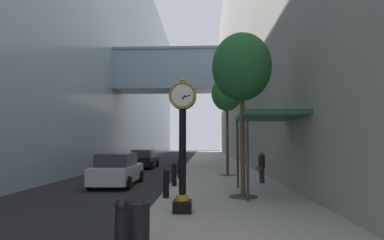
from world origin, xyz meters
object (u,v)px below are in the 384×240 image
at_px(trash_bin, 136,222).
at_px(car_silver_near, 118,170).
at_px(pedestrian_walking, 262,166).
at_px(street_tree_mid_near, 227,94).
at_px(street_tree_near, 242,68).
at_px(bollard_fourth, 174,174).
at_px(street_clock, 183,138).
at_px(bollard_fifth, 180,168).
at_px(car_black_mid, 144,159).
at_px(bollard_nearest, 121,229).
at_px(bollard_third, 166,182).

height_order(trash_bin, car_silver_near, car_silver_near).
bearing_deg(pedestrian_walking, street_tree_mid_near, 112.01).
distance_m(street_tree_near, street_tree_mid_near, 7.71).
bearing_deg(trash_bin, bollard_fourth, 90.81).
relative_size(street_clock, street_tree_mid_near, 0.63).
bearing_deg(street_tree_mid_near, bollard_fourth, -120.92).
height_order(bollard_fourth, bollard_fifth, same).
xyz_separation_m(trash_bin, car_black_mid, (-3.94, 20.13, 0.11)).
relative_size(bollard_fifth, car_silver_near, 0.26).
xyz_separation_m(bollard_nearest, bollard_third, (0.00, 6.16, 0.00)).
xyz_separation_m(bollard_fifth, car_silver_near, (-3.08, -2.06, 0.09)).
distance_m(bollard_nearest, bollard_third, 6.16).
bearing_deg(bollard_fifth, street_clock, -84.67).
bearing_deg(pedestrian_walking, trash_bin, -113.67).
height_order(bollard_nearest, street_tree_mid_near, street_tree_mid_near).
xyz_separation_m(bollard_fourth, car_silver_near, (-3.08, 1.02, 0.09)).
bearing_deg(bollard_third, trash_bin, -88.74).
distance_m(street_clock, bollard_nearest, 4.25).
relative_size(bollard_third, street_tree_mid_near, 0.17).
bearing_deg(bollard_fourth, bollard_third, -90.00).
relative_size(street_clock, bollard_fifth, 3.70).
relative_size(bollard_fifth, trash_bin, 1.06).
bearing_deg(street_clock, bollard_nearest, -101.70).
distance_m(street_clock, bollard_third, 2.97).
relative_size(bollard_third, car_black_mid, 0.26).
xyz_separation_m(bollard_fifth, pedestrian_walking, (4.44, -1.82, 0.30)).
bearing_deg(street_clock, pedestrian_walking, 61.28).
bearing_deg(street_tree_mid_near, street_clock, -101.82).
bearing_deg(street_tree_near, car_black_mid, 115.37).
relative_size(bollard_third, bollard_fifth, 1.00).
xyz_separation_m(street_tree_near, pedestrian_walking, (1.49, 4.03, -4.19)).
height_order(bollard_third, bollard_fourth, same).
xyz_separation_m(street_clock, bollard_nearest, (-0.79, -3.83, -1.67)).
xyz_separation_m(bollard_fifth, street_tree_mid_near, (2.96, 1.86, 4.69)).
height_order(bollard_nearest, bollard_fourth, same).
xyz_separation_m(street_clock, street_tree_mid_near, (2.16, 10.34, 3.02)).
distance_m(bollard_nearest, car_black_mid, 21.11).
height_order(street_clock, street_tree_near, street_tree_near).
bearing_deg(street_clock, bollard_third, 108.79).
relative_size(bollard_nearest, car_black_mid, 0.26).
xyz_separation_m(bollard_fifth, trash_bin, (0.12, -11.68, -0.04)).
distance_m(street_clock, trash_bin, 3.69).
distance_m(bollard_fifth, car_black_mid, 9.27).
height_order(bollard_fourth, street_tree_near, street_tree_near).
height_order(bollard_nearest, trash_bin, bollard_nearest).
relative_size(pedestrian_walking, car_black_mid, 0.40).
bearing_deg(car_silver_near, street_tree_near, -32.08).
xyz_separation_m(bollard_third, car_black_mid, (-3.82, 14.60, 0.06)).
height_order(bollard_nearest, bollard_third, same).
height_order(pedestrian_walking, car_silver_near, pedestrian_walking).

